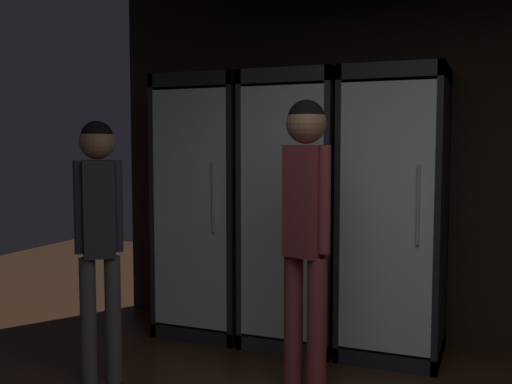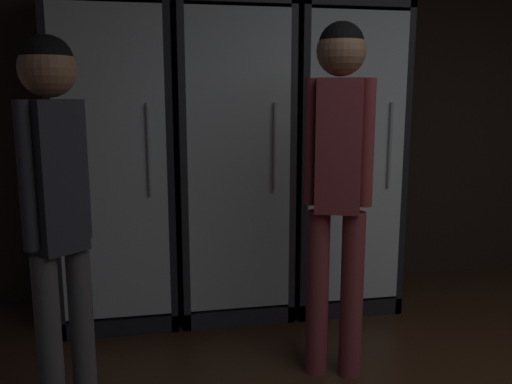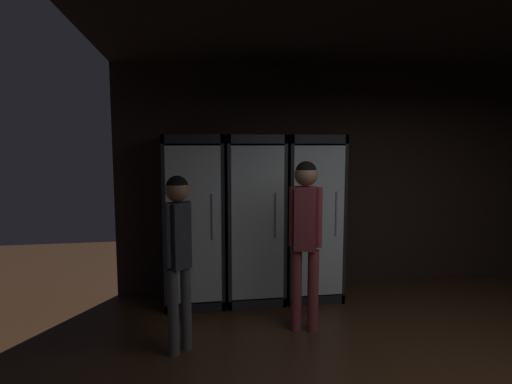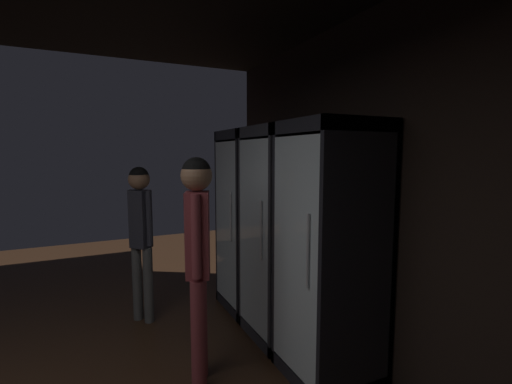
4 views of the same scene
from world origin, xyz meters
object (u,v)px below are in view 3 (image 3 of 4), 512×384
(shopper_near, at_px, (305,227))
(cooler_left, at_px, (253,220))
(cooler_far_left, at_px, (194,222))
(cooler_center, at_px, (310,218))
(shopper_far, at_px, (178,242))

(shopper_near, bearing_deg, cooler_left, 110.65)
(cooler_far_left, distance_m, cooler_center, 1.40)
(cooler_far_left, relative_size, cooler_left, 1.00)
(cooler_far_left, xyz_separation_m, shopper_far, (-0.14, -1.22, 0.04))
(cooler_center, distance_m, shopper_near, 1.04)
(cooler_far_left, xyz_separation_m, shopper_near, (1.07, -0.97, 0.09))
(cooler_center, height_order, shopper_far, cooler_center)
(cooler_far_left, relative_size, shopper_near, 1.16)
(shopper_far, bearing_deg, cooler_center, 38.27)
(cooler_center, relative_size, shopper_far, 1.24)
(cooler_left, xyz_separation_m, shopper_far, (-0.84, -1.22, 0.05))
(cooler_left, bearing_deg, shopper_far, -124.77)
(cooler_left, height_order, cooler_center, same)
(cooler_far_left, distance_m, shopper_near, 1.45)
(cooler_far_left, height_order, cooler_center, same)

